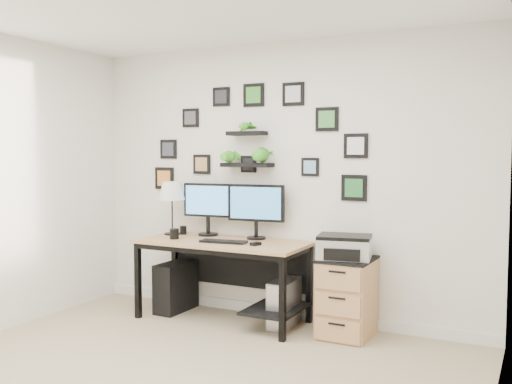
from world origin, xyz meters
The scene contains 14 objects.
room centered at (0.00, 1.98, 0.05)m, with size 4.00×4.00×4.00m.
desk centered at (-0.38, 1.67, 0.63)m, with size 1.60×0.70×0.75m.
monitor_left centered at (-0.71, 1.85, 1.05)m, with size 0.51×0.22×0.52m.
monitor_right centered at (-0.18, 1.86, 1.06)m, with size 0.56×0.20×0.52m.
keyboard centered at (-0.35, 1.53, 0.76)m, with size 0.43×0.14×0.02m, color black.
mouse centered at (-0.02, 1.54, 0.76)m, with size 0.06×0.09×0.03m, color black.
table_lamp centered at (-1.06, 1.75, 1.17)m, with size 0.26×0.26×0.53m.
mug centered at (-0.88, 1.52, 0.80)m, with size 0.09×0.09×0.10m, color black.
pen_cup centered at (-0.97, 1.81, 0.79)m, with size 0.07×0.07×0.09m, color black.
pc_tower_black centered at (-0.99, 1.70, 0.24)m, with size 0.21×0.48×0.48m, color black.
pc_tower_grey centered at (0.18, 1.71, 0.21)m, with size 0.22×0.44×0.43m.
file_cabinet centered at (0.76, 1.72, 0.34)m, with size 0.43×0.53×0.67m.
printer centered at (0.74, 1.70, 0.77)m, with size 0.49×0.42×0.20m.
wall_decor centered at (-0.27, 1.93, 1.65)m, with size 2.29×0.18×1.09m.
Camera 1 is at (2.24, -2.90, 1.57)m, focal length 40.00 mm.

